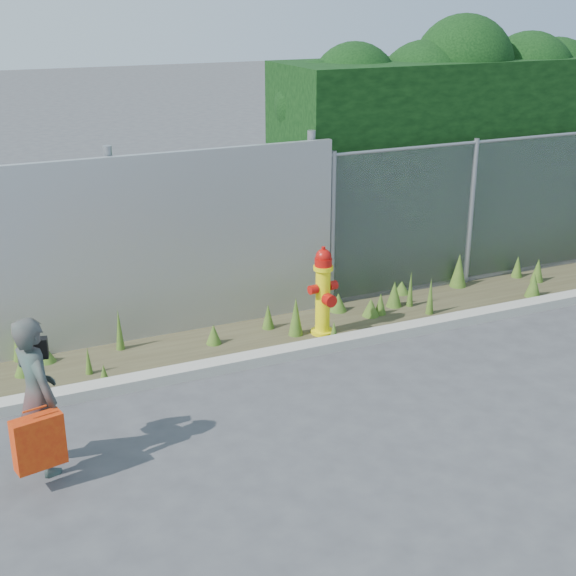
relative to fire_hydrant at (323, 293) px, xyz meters
The scene contains 9 objects.
ground 2.33m from the fire_hydrant, 103.37° to the right, with size 80.00×80.00×0.00m, color #3E3E40.
curb 0.82m from the fire_hydrant, 142.33° to the right, with size 16.00×0.22×0.12m, color #A5A295.
weed_strip 0.84m from the fire_hydrant, 150.99° to the left, with size 16.00×1.34×0.52m.
chainlink_fence 3.84m from the fire_hydrant, 12.05° to the left, with size 6.50×0.07×2.05m.
hedge 4.74m from the fire_hydrant, 23.24° to the left, with size 7.34×1.92×3.87m.
fire_hydrant is the anchor object (origin of this frame).
woman 3.83m from the fire_hydrant, 155.79° to the right, with size 0.52×0.34×1.41m, color #0F6359.
red_tote_bag 4.01m from the fire_hydrant, 152.30° to the right, with size 0.41×0.15×0.54m.
black_shoulder_bag 3.74m from the fire_hydrant, 158.67° to the right, with size 0.24×0.10×0.18m.
Camera 1 is at (-3.53, -5.69, 3.89)m, focal length 50.00 mm.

